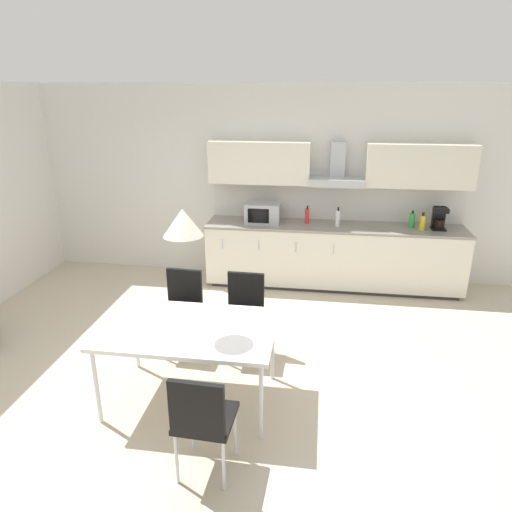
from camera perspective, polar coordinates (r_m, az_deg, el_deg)
The scene contains 16 objects.
ground_plane at distance 4.70m, azimuth -5.21°, elevation -14.31°, with size 9.41×8.08×0.02m, color beige.
wall_back at distance 6.70m, azimuth -0.16°, elevation 9.12°, with size 7.53×0.10×2.74m, color silver.
kitchen_counter at distance 6.52m, azimuth 9.54°, elevation 0.08°, with size 3.54×0.68×0.89m.
backsplash_tile at distance 6.62m, azimuth 9.85°, elevation 6.64°, with size 3.52×0.02×0.51m, color silver.
upper_wall_cabinets at distance 6.37m, azimuth 10.17°, elevation 11.17°, with size 3.52×0.40×0.57m.
microwave at distance 6.39m, azimuth 0.86°, elevation 5.41°, with size 0.48×0.35×0.28m.
coffee_maker at distance 6.55m, azimuth 21.92°, elevation 4.41°, with size 0.18×0.19×0.30m.
bottle_white at distance 6.31m, azimuth 10.18°, elevation 4.67°, with size 0.06×0.06×0.27m.
bottle_yellow at distance 6.45m, azimuth 20.08°, elevation 3.96°, with size 0.08×0.08×0.24m.
bottle_green at distance 6.52m, azimuth 18.92°, elevation 4.25°, with size 0.07×0.07×0.23m.
bottle_red at distance 6.41m, azimuth 6.41°, elevation 5.02°, with size 0.06×0.06×0.25m.
dining_table at distance 4.00m, azimuth -8.37°, elevation -9.29°, with size 1.48×0.94×0.73m.
chair_near_right at distance 3.33m, azimuth -6.78°, elevation -19.24°, with size 0.42×0.42×0.87m.
chair_far_right at distance 4.74m, azimuth -1.47°, elevation -6.35°, with size 0.41×0.41×0.87m.
chair_far_left at distance 4.88m, azimuth -9.21°, elevation -5.77°, with size 0.42×0.42×0.87m.
pendant_lamp at distance 3.63m, azimuth -9.13°, elevation 4.16°, with size 0.32×0.32×0.22m, color silver.
Camera 1 is at (0.97, -3.77, 2.63)m, focal length 32.00 mm.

